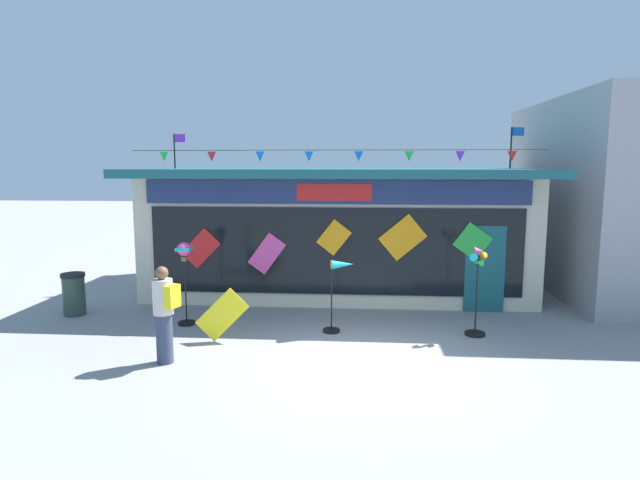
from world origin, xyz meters
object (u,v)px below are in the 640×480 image
Objects in this scene: wind_spinner_far_left at (185,265)px; wind_spinner_left at (339,286)px; display_kite_on_ground at (222,315)px; trash_bin at (74,294)px; kite_shop_building at (338,228)px; person_near_camera at (164,313)px; wind_spinner_center_left at (477,284)px.

wind_spinner_far_left is 1.19× the size of wind_spinner_left.
wind_spinner_far_left is at bearing 136.83° from display_kite_on_ground.
wind_spinner_left is 1.56× the size of trash_bin.
trash_bin is 1.01× the size of display_kite_on_ground.
kite_shop_building is 4.87m from wind_spinner_far_left.
display_kite_on_ground is (3.81, -1.51, 0.03)m from trash_bin.
wind_spinner_far_left is 1.05× the size of person_near_camera.
person_near_camera is at bearing -114.41° from kite_shop_building.
trash_bin is (-2.77, 0.53, -0.80)m from wind_spinner_far_left.
wind_spinner_left reaches higher than trash_bin.
kite_shop_building is at bearing 125.57° from wind_spinner_center_left.
wind_spinner_left reaches higher than display_kite_on_ground.
wind_spinner_center_left is 1.87× the size of trash_bin.
display_kite_on_ground is (-4.93, -0.68, -0.53)m from wind_spinner_center_left.
wind_spinner_far_left reaches higher than person_near_camera.
kite_shop_building is at bearing 29.02° from trash_bin.
kite_shop_building is 5.60× the size of wind_spinner_center_left.
wind_spinner_far_left reaches higher than wind_spinner_left.
wind_spinner_left is 2.36m from display_kite_on_ground.
display_kite_on_ground is at bearing -21.58° from trash_bin.
trash_bin is (-6.01, 0.81, -0.48)m from wind_spinner_left.
person_near_camera is 1.77× the size of display_kite_on_ground.
wind_spinner_far_left is at bearing 177.20° from wind_spinner_center_left.
kite_shop_building reaches higher than wind_spinner_far_left.
person_near_camera reaches higher than display_kite_on_ground.
wind_spinner_far_left is 1.87× the size of display_kite_on_ground.
wind_spinner_far_left is 0.99× the size of wind_spinner_center_left.
wind_spinner_far_left is 2.93m from trash_bin.
wind_spinner_center_left is (2.73, -0.02, 0.09)m from wind_spinner_left.
wind_spinner_center_left is 1.06× the size of person_near_camera.
kite_shop_building is at bearing 92.51° from wind_spinner_left.
kite_shop_building is 6.58m from person_near_camera.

